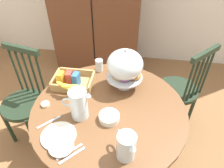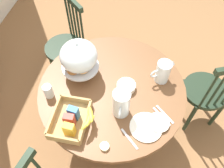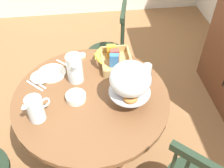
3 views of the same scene
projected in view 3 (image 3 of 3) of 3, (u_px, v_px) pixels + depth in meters
ground_plane at (103, 139)px, 2.46m from camera, size 10.00×10.00×0.00m
dining_table at (93, 117)px, 2.00m from camera, size 1.11×1.11×0.74m
windsor_chair_by_cabinet at (109, 55)px, 2.65m from camera, size 0.42×0.41×0.97m
pastry_stand_with_dome at (130, 81)px, 1.67m from camera, size 0.28×0.28×0.34m
orange_juice_pitcher at (75, 69)px, 1.89m from camera, size 0.20×0.12×0.22m
milk_pitcher at (36, 110)px, 1.64m from camera, size 0.13×0.17×0.18m
cereal_basket at (113, 59)px, 2.07m from camera, size 0.32×0.30×0.12m
china_plate_large at (52, 73)px, 2.01m from camera, size 0.22×0.22×0.01m
china_plate_small at (41, 77)px, 1.96m from camera, size 0.15×0.15×0.01m
cereal_bowl at (76, 97)px, 1.80m from camera, size 0.14×0.14×0.04m
drinking_glass at (147, 71)px, 1.95m from camera, size 0.06×0.06×0.11m
butter_dish at (82, 55)px, 2.16m from camera, size 0.06×0.06×0.02m
table_knife at (38, 84)px, 1.93m from camera, size 0.13×0.13×0.01m
dinner_fork at (35, 86)px, 1.91m from camera, size 0.13×0.13×0.01m
soup_spoon at (64, 64)px, 2.09m from camera, size 0.13×0.13×0.01m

